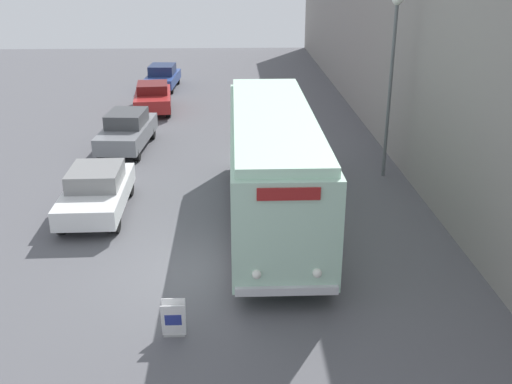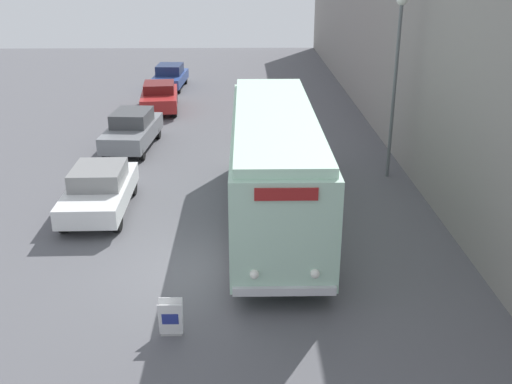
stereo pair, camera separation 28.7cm
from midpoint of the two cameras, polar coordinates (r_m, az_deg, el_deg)
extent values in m
plane|color=#56565B|center=(15.89, -5.26, -7.55)|extent=(80.00, 80.00, 0.00)
cube|color=gray|center=(24.91, 13.04, 13.46)|extent=(0.30, 60.00, 8.78)
cylinder|color=black|center=(15.12, -2.24, -7.00)|extent=(0.28, 0.96, 0.96)
cylinder|color=black|center=(15.27, 6.02, -6.82)|extent=(0.28, 0.96, 0.96)
cylinder|color=black|center=(22.02, -2.28, 2.46)|extent=(0.28, 0.96, 0.96)
cylinder|color=black|center=(22.12, 3.37, 2.53)|extent=(0.28, 0.96, 0.96)
cube|color=#B2DBC1|center=(18.05, 1.13, 2.66)|extent=(2.50, 10.33, 2.74)
cube|color=silver|center=(17.62, 1.17, 7.24)|extent=(2.30, 9.92, 0.24)
cube|color=silver|center=(13.83, 2.34, -9.39)|extent=(2.37, 0.12, 0.20)
sphere|color=white|center=(13.61, -0.55, -7.84)|extent=(0.22, 0.22, 0.22)
sphere|color=white|center=(13.71, 5.25, -7.70)|extent=(0.22, 0.22, 0.22)
cube|color=maroon|center=(12.81, 2.49, -0.20)|extent=(1.37, 0.06, 0.28)
cube|color=gray|center=(13.59, -8.38, -13.29)|extent=(0.47, 0.19, 0.01)
cube|color=white|center=(13.30, -8.51, -12.02)|extent=(0.52, 0.17, 0.83)
cube|color=white|center=(13.42, -8.45, -11.67)|extent=(0.52, 0.17, 0.83)
cube|color=navy|center=(13.27, -8.52, -11.98)|extent=(0.36, 0.06, 0.29)
cylinder|color=#595E60|center=(22.13, 12.24, 9.13)|extent=(0.12, 0.12, 6.20)
sphere|color=silver|center=(21.69, 12.94, 17.42)|extent=(0.36, 0.36, 0.36)
cylinder|color=black|center=(18.69, -18.48, -2.81)|extent=(0.22, 0.68, 0.68)
cylinder|color=black|center=(18.33, -13.70, -2.76)|extent=(0.22, 0.68, 0.68)
cylinder|color=black|center=(21.31, -16.58, 0.46)|extent=(0.22, 0.68, 0.68)
cylinder|color=black|center=(20.99, -12.37, 0.55)|extent=(0.22, 0.68, 0.68)
cube|color=silver|center=(19.69, -15.33, -0.22)|extent=(1.92, 4.36, 0.60)
cube|color=gray|center=(19.59, -15.44, 1.46)|extent=(1.60, 1.98, 0.55)
cylinder|color=black|center=(24.89, -14.88, 3.71)|extent=(0.22, 0.70, 0.70)
cylinder|color=black|center=(24.51, -11.60, 3.72)|extent=(0.22, 0.70, 0.70)
cylinder|color=black|center=(27.71, -13.14, 5.69)|extent=(0.22, 0.70, 0.70)
cylinder|color=black|center=(27.36, -10.16, 5.72)|extent=(0.22, 0.70, 0.70)
cube|color=slate|center=(26.01, -12.47, 5.48)|extent=(2.05, 4.58, 0.68)
cube|color=#3F4043|center=(25.95, -12.53, 6.87)|extent=(1.61, 2.11, 0.57)
cylinder|color=black|center=(31.04, -11.51, 7.44)|extent=(0.22, 0.62, 0.62)
cylinder|color=black|center=(30.97, -8.61, 7.60)|extent=(0.22, 0.62, 0.62)
cylinder|color=black|center=(33.79, -11.27, 8.61)|extent=(0.22, 0.62, 0.62)
cylinder|color=black|center=(33.73, -8.59, 8.76)|extent=(0.22, 0.62, 0.62)
cube|color=#A52323|center=(32.30, -10.03, 8.71)|extent=(2.22, 4.39, 0.68)
cube|color=#5B1313|center=(32.28, -10.10, 9.76)|extent=(1.72, 2.05, 0.48)
cylinder|color=black|center=(36.68, -10.59, 9.69)|extent=(0.22, 0.62, 0.62)
cylinder|color=black|center=(36.42, -8.30, 9.74)|extent=(0.22, 0.62, 0.62)
cylinder|color=black|center=(39.37, -9.82, 10.55)|extent=(0.22, 0.62, 0.62)
cylinder|color=black|center=(39.13, -7.68, 10.60)|extent=(0.22, 0.62, 0.62)
cube|color=#2D478C|center=(37.84, -9.11, 10.57)|extent=(1.95, 4.28, 0.55)
cube|color=#19274D|center=(37.84, -9.14, 11.44)|extent=(1.56, 1.96, 0.57)
camera|label=1|loc=(0.14, -90.53, -0.21)|focal=42.00mm
camera|label=2|loc=(0.14, 89.47, 0.21)|focal=42.00mm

